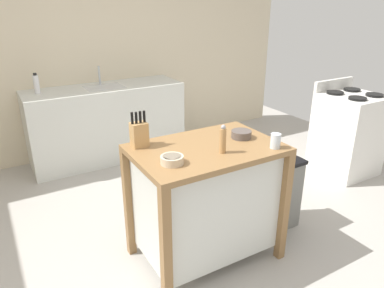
# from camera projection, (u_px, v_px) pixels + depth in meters

# --- Properties ---
(ground_plane) EXTENTS (6.94, 6.94, 0.00)m
(ground_plane) POSITION_uv_depth(u_px,v_px,m) (180.00, 267.00, 2.70)
(ground_plane) COLOR #ADA8A0
(ground_plane) RESTS_ON ground
(wall_back) EXTENTS (5.94, 0.10, 2.60)m
(wall_back) POSITION_uv_depth(u_px,v_px,m) (75.00, 50.00, 4.28)
(wall_back) COLOR beige
(wall_back) RESTS_ON ground
(kitchen_island) EXTENTS (1.03, 0.69, 0.92)m
(kitchen_island) POSITION_uv_depth(u_px,v_px,m) (206.00, 197.00, 2.65)
(kitchen_island) COLOR olive
(kitchen_island) RESTS_ON ground
(knife_block) EXTENTS (0.11, 0.09, 0.25)m
(knife_block) POSITION_uv_depth(u_px,v_px,m) (139.00, 134.00, 2.48)
(knife_block) COLOR tan
(knife_block) RESTS_ON kitchen_island
(bowl_stoneware_deep) EXTENTS (0.15, 0.15, 0.06)m
(bowl_stoneware_deep) POSITION_uv_depth(u_px,v_px,m) (241.00, 134.00, 2.65)
(bowl_stoneware_deep) COLOR #564C47
(bowl_stoneware_deep) RESTS_ON kitchen_island
(bowl_ceramic_wide) EXTENTS (0.15, 0.15, 0.05)m
(bowl_ceramic_wide) POSITION_uv_depth(u_px,v_px,m) (172.00, 160.00, 2.23)
(bowl_ceramic_wide) COLOR beige
(bowl_ceramic_wide) RESTS_ON kitchen_island
(drinking_cup) EXTENTS (0.07, 0.07, 0.10)m
(drinking_cup) POSITION_uv_depth(u_px,v_px,m) (275.00, 141.00, 2.46)
(drinking_cup) COLOR silver
(drinking_cup) RESTS_ON kitchen_island
(pepper_grinder) EXTENTS (0.04, 0.04, 0.20)m
(pepper_grinder) POSITION_uv_depth(u_px,v_px,m) (223.00, 140.00, 2.37)
(pepper_grinder) COLOR #AD7F4C
(pepper_grinder) RESTS_ON kitchen_island
(trash_bin) EXTENTS (0.36, 0.28, 0.63)m
(trash_bin) POSITION_uv_depth(u_px,v_px,m) (277.00, 192.00, 3.11)
(trash_bin) COLOR slate
(trash_bin) RESTS_ON ground
(sink_counter) EXTENTS (1.83, 0.60, 0.91)m
(sink_counter) POSITION_uv_depth(u_px,v_px,m) (107.00, 123.00, 4.41)
(sink_counter) COLOR silver
(sink_counter) RESTS_ON ground
(sink_faucet) EXTENTS (0.02, 0.02, 0.22)m
(sink_faucet) POSITION_uv_depth(u_px,v_px,m) (99.00, 75.00, 4.32)
(sink_faucet) COLOR #B7BCC1
(sink_faucet) RESTS_ON sink_counter
(bottle_hand_soap) EXTENTS (0.06, 0.06, 0.22)m
(bottle_hand_soap) POSITION_uv_depth(u_px,v_px,m) (36.00, 84.00, 3.93)
(bottle_hand_soap) COLOR white
(bottle_hand_soap) RESTS_ON sink_counter
(stove) EXTENTS (0.60, 0.60, 1.03)m
(stove) POSITION_uv_depth(u_px,v_px,m) (348.00, 133.00, 4.05)
(stove) COLOR white
(stove) RESTS_ON ground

